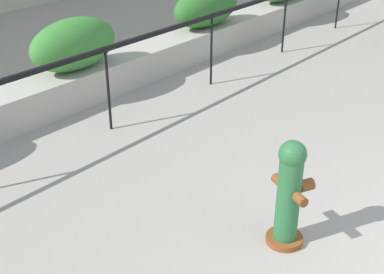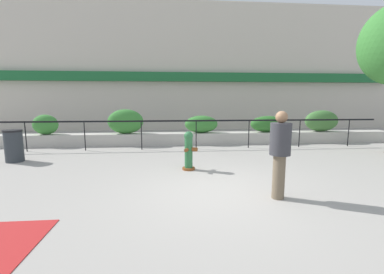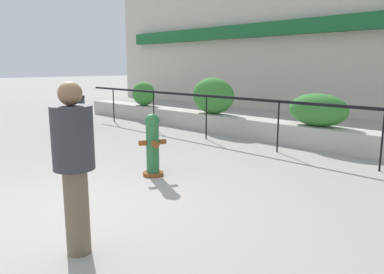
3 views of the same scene
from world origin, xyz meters
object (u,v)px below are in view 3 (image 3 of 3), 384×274
object	(u,v)px
hedge_bush_0	(144,94)
fire_hydrant	(153,144)
trash_bin	(76,112)
hedge_bush_2	(318,110)
pedestrian	(74,158)
hedge_bush_1	(213,96)

from	to	relation	value
hedge_bush_0	fire_hydrant	xyz separation A→B (m)	(5.67, -4.17, -0.36)
fire_hydrant	trash_bin	size ratio (longest dim) A/B	1.07
fire_hydrant	trash_bin	world-z (taller)	fire_hydrant
hedge_bush_0	hedge_bush_2	distance (m)	6.54
pedestrian	hedge_bush_1	bearing A→B (deg)	121.82
fire_hydrant	trash_bin	distance (m)	5.59
hedge_bush_0	pedestrian	bearing A→B (deg)	-41.48
hedge_bush_0	fire_hydrant	world-z (taller)	hedge_bush_0
fire_hydrant	trash_bin	xyz separation A→B (m)	(-5.41, 1.43, -0.04)
hedge_bush_1	fire_hydrant	size ratio (longest dim) A/B	1.39
hedge_bush_1	pedestrian	distance (m)	7.56
pedestrian	fire_hydrant	bearing A→B (deg)	125.34
pedestrian	trash_bin	xyz separation A→B (m)	(-7.01, 3.69, -0.48)
fire_hydrant	hedge_bush_0	bearing A→B (deg)	143.68
hedge_bush_1	trash_bin	size ratio (longest dim) A/B	1.49
hedge_bush_1	pedestrian	size ratio (longest dim) A/B	0.87
hedge_bush_2	pedestrian	size ratio (longest dim) A/B	0.84
pedestrian	trash_bin	distance (m)	7.93
trash_bin	hedge_bush_0	bearing A→B (deg)	95.47
fire_hydrant	hedge_bush_2	bearing A→B (deg)	78.15
hedge_bush_2	trash_bin	size ratio (longest dim) A/B	1.43
hedge_bush_1	trash_bin	world-z (taller)	hedge_bush_1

